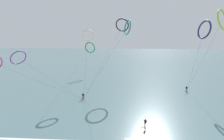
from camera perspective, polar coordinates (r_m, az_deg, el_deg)
name	(u,v)px	position (r m, az deg, el deg)	size (l,w,h in m)	color
sea_water	(122,58)	(119.26, 3.81, 4.32)	(400.00, 200.00, 0.08)	slate
surfer_cobalt	(187,89)	(50.35, 25.44, -6.33)	(1.40, 0.73, 1.70)	#2647B7
surfer_coral	(83,97)	(40.84, -10.44, -9.46)	(1.40, 0.72, 1.70)	#EA7260
surfer_crimson	(145,124)	(29.30, 11.98, -18.54)	(1.40, 0.68, 1.70)	red
kite_teal	(127,28)	(38.48, 5.60, 15.08)	(11.88, 3.68, 19.55)	teal
kite_ivory	(88,35)	(45.26, -8.65, 12.32)	(3.39, 8.19, 17.70)	silver
kite_charcoal	(122,25)	(51.70, 3.70, 15.96)	(11.52, 16.51, 21.35)	black
kite_navy	(204,30)	(48.83, 30.45, 12.50)	(3.78, 5.01, 19.91)	navy
kite_lime	(222,20)	(43.33, 35.12, 14.70)	(5.58, 9.19, 21.57)	#8CC62D
kite_violet	(18,58)	(53.06, -30.83, 3.85)	(22.65, 8.55, 11.80)	purple
kite_emerald	(90,48)	(66.80, -7.96, 8.09)	(4.63, 43.83, 13.62)	#199351
wave_crest_mid	(43,140)	(28.27, -23.61, -22.38)	(16.82, 0.50, 0.12)	white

